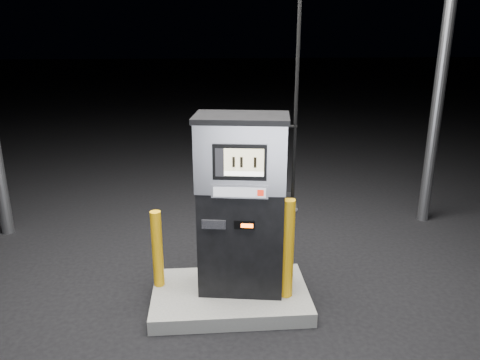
{
  "coord_description": "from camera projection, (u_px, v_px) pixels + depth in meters",
  "views": [
    {
      "loc": [
        -0.23,
        -4.23,
        2.74
      ],
      "look_at": [
        0.1,
        0.0,
        1.35
      ],
      "focal_mm": 35.0,
      "sensor_mm": 36.0,
      "label": 1
    }
  ],
  "objects": [
    {
      "name": "ground",
      "position": [
        230.0,
        302.0,
        4.88
      ],
      "size": [
        80.0,
        80.0,
        0.0
      ],
      "primitive_type": "plane",
      "color": "black",
      "rests_on": "ground"
    },
    {
      "name": "pump_island",
      "position": [
        230.0,
        296.0,
        4.86
      ],
      "size": [
        1.6,
        1.0,
        0.15
      ],
      "primitive_type": "cube",
      "color": "#5F5F5A",
      "rests_on": "ground"
    },
    {
      "name": "fuel_dispenser",
      "position": [
        242.0,
        204.0,
        4.61
      ],
      "size": [
        1.03,
        0.66,
        3.76
      ],
      "rotation": [
        0.0,
        0.0,
        -0.15
      ],
      "color": "black",
      "rests_on": "pump_island"
    },
    {
      "name": "bollard_left",
      "position": [
        157.0,
        249.0,
        4.81
      ],
      "size": [
        0.14,
        0.14,
        0.83
      ],
      "primitive_type": "cylinder",
      "rotation": [
        0.0,
        0.0,
        -0.36
      ],
      "color": "#EDA60D",
      "rests_on": "pump_island"
    },
    {
      "name": "bollard_right",
      "position": [
        287.0,
        249.0,
        4.59
      ],
      "size": [
        0.18,
        0.18,
        1.03
      ],
      "primitive_type": "cylinder",
      "rotation": [
        0.0,
        0.0,
        0.42
      ],
      "color": "#EDA60D",
      "rests_on": "pump_island"
    }
  ]
}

